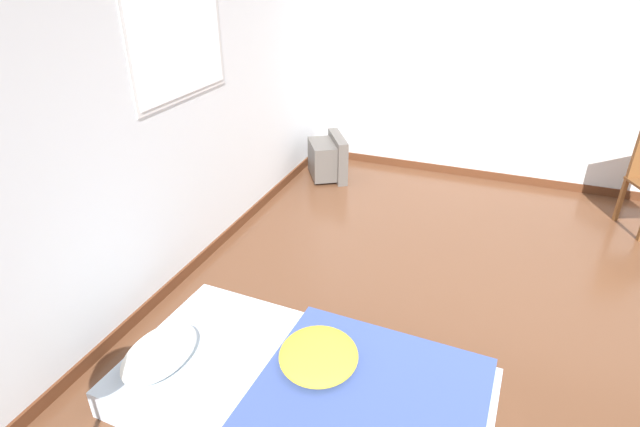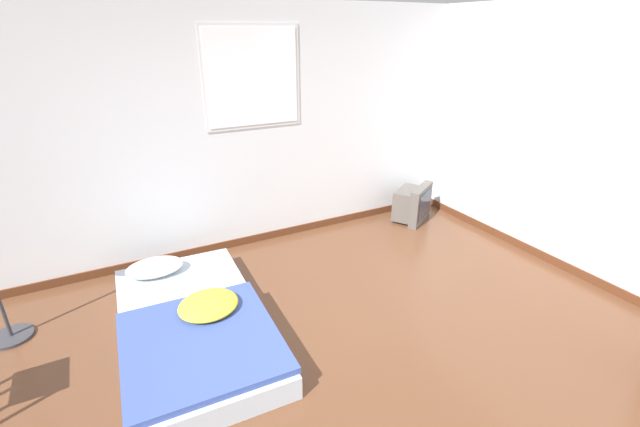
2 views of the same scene
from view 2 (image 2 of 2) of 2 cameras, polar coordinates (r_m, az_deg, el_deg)
The scene contains 4 objects.
ground_plane at distance 3.12m, azimuth 4.27°, elevation -24.58°, with size 20.00×20.00×0.00m, color brown.
wall_back at distance 4.65m, azimuth -12.89°, elevation 10.11°, with size 8.24×0.08×2.60m.
mattress_bed at distance 3.74m, azimuth -16.66°, elevation -13.70°, with size 1.17×2.08×0.33m.
crt_tv at distance 5.69m, azimuth 12.26°, elevation 1.28°, with size 0.63×0.58×0.48m.
Camera 2 is at (-1.16, -1.74, 2.31)m, focal length 24.00 mm.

